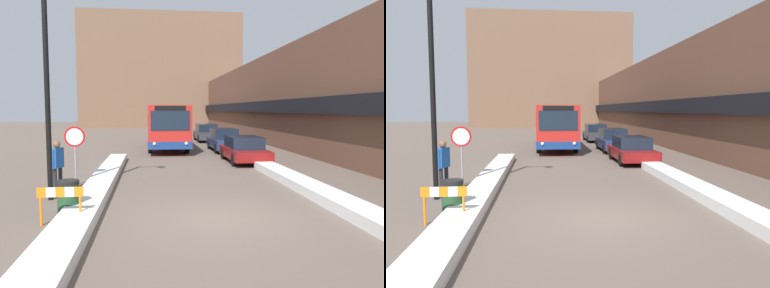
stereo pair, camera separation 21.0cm
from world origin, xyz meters
The scene contains 14 objects.
ground_plane centered at (0.00, 0.00, 0.00)m, with size 160.00×160.00×0.00m, color #66564C.
building_row_right centered at (9.97, 24.00, 3.62)m, with size 5.50×60.00×7.26m.
building_backdrop_far centered at (0.00, 54.19, 9.10)m, with size 26.00×8.00×18.19m.
snow_bank_left centered at (-3.60, 3.88, 0.16)m, with size 0.90×16.28×0.32m.
snow_bank_right centered at (3.60, 2.60, 0.17)m, with size 0.90×10.84×0.33m.
city_bus centered at (-0.62, 18.52, 1.69)m, with size 2.68×11.65×3.09m.
parked_car_front centered at (3.20, 10.17, 0.70)m, with size 1.94×4.40×1.39m.
parked_car_middle centered at (3.20, 15.72, 0.76)m, with size 1.79×4.64×1.54m.
parked_car_back centered at (3.20, 23.85, 0.76)m, with size 1.92×4.77×1.54m.
stop_sign centered at (-4.60, 4.84, 1.59)m, with size 0.76×0.08×2.20m.
street_lamp centered at (-4.68, 2.58, 4.37)m, with size 1.46×0.36×7.15m.
pedestrian centered at (-4.91, 3.42, 1.08)m, with size 0.37×0.56×1.79m.
trash_bin centered at (-4.00, 0.71, 0.48)m, with size 0.59×0.59×0.95m.
construction_barricade centered at (-4.00, -0.13, 0.67)m, with size 1.10×0.06×0.94m.
Camera 2 is at (-1.59, -9.41, 2.82)m, focal length 35.00 mm.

